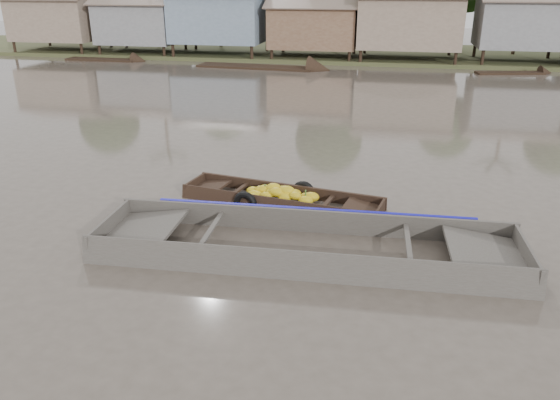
# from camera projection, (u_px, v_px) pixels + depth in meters

# --- Properties ---
(ground) EXTENTS (120.00, 120.00, 0.00)m
(ground) POSITION_uv_depth(u_px,v_px,m) (289.00, 264.00, 10.64)
(ground) COLOR #51473E
(ground) RESTS_ON ground
(riverbank) EXTENTS (120.00, 12.47, 10.22)m
(riverbank) POSITION_uv_depth(u_px,v_px,m) (417.00, 13.00, 37.87)
(riverbank) COLOR #384723
(riverbank) RESTS_ON ground
(banana_boat) EXTENTS (5.14, 2.08, 0.68)m
(banana_boat) POSITION_uv_depth(u_px,v_px,m) (280.00, 199.00, 13.50)
(banana_boat) COLOR black
(banana_boat) RESTS_ON ground
(viewer_boat) EXTENTS (8.63, 2.59, 0.69)m
(viewer_boat) POSITION_uv_depth(u_px,v_px,m) (307.00, 250.00, 11.03)
(viewer_boat) COLOR #444039
(viewer_boat) RESTS_ON ground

